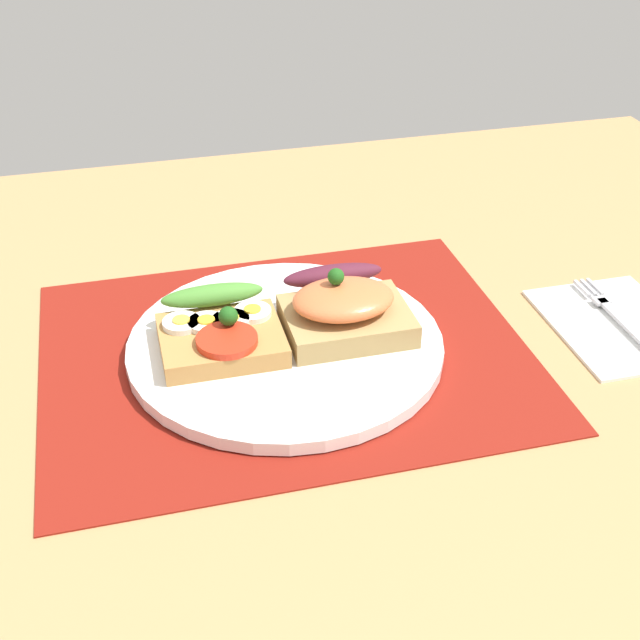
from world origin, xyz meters
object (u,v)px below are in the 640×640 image
sandwich_egg_tomato (220,331)px  fork (620,318)px  napkin (617,323)px  plate (285,345)px  sandwich_salmon (344,307)px

sandwich_egg_tomato → fork: (34.88, -3.74, -2.03)cm
fork → napkin: bearing=-155.6°
plate → sandwich_salmon: (5.20, 0.56, 2.65)cm
plate → napkin: bearing=-6.1°
plate → fork: bearing=-6.0°
napkin → plate: bearing=173.9°
sandwich_egg_tomato → sandwich_salmon: sandwich_salmon is taller
napkin → sandwich_egg_tomato: bearing=173.7°
fork → sandwich_salmon: bearing=171.5°
plate → napkin: (29.39, -3.17, -0.56)cm
plate → sandwich_salmon: 5.86cm
sandwich_egg_tomato → napkin: sandwich_egg_tomato is taller
sandwich_egg_tomato → sandwich_salmon: 10.53cm
plate → sandwich_egg_tomato: 5.68cm
sandwich_salmon → fork: (24.38, -3.64, -2.75)cm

